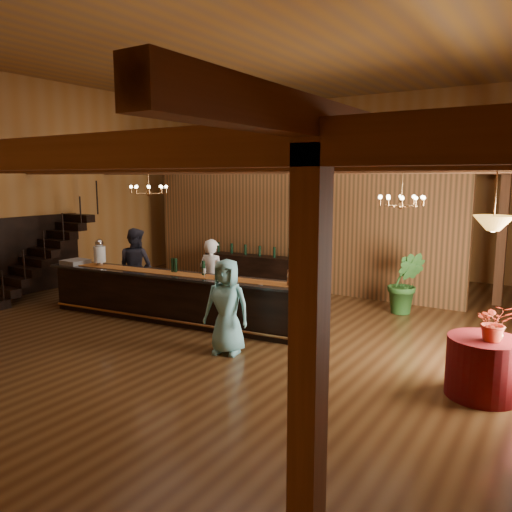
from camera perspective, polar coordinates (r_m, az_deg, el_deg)
The scene contains 27 objects.
floor at distance 10.57m, azimuth -2.71°, elevation -7.47°, with size 14.00×14.00×0.00m, color #422612.
ceiling at distance 10.44m, azimuth -2.95°, elevation 22.88°, with size 14.00×14.00×0.00m, color brown.
wall_back at distance 16.35m, azimuth 11.65°, elevation 7.97°, with size 12.00×0.10×5.50m, color #94602E.
wall_left at distance 14.46m, azimuth -22.78°, elevation 7.34°, with size 0.10×14.00×5.50m, color #94602E.
beam_grid at distance 10.55m, azimuth -1.22°, elevation 10.34°, with size 11.90×13.90×0.39m.
support_posts at distance 9.83m, azimuth -4.46°, elevation 0.81°, with size 9.20×10.20×3.20m.
partition_wall at distance 13.45m, azimuth 4.13°, elevation 2.82°, with size 9.00×0.18×3.10m, color brown.
staircase at distance 13.73m, azimuth -23.55°, elevation -0.10°, with size 1.00×2.80×2.00m.
backroom_boxes at distance 15.28m, azimuth 8.34°, elevation -0.37°, with size 4.10×0.60×1.10m.
tasting_bar at distance 10.59m, azimuth -9.61°, elevation -4.65°, with size 6.19×1.45×1.04m.
beverage_dispenser at distance 11.72m, azimuth -17.44°, elevation 0.33°, with size 0.26×0.26×0.60m.
glass_rack_tray at distance 12.15m, azimuth -19.95°, elevation -0.64°, with size 0.50×0.50×0.10m, color gray.
raffle_drum at distance 9.07m, azimuth 4.60°, elevation -2.44°, with size 0.34×0.24×0.30m.
bar_bottle_0 at distance 10.57m, azimuth -9.50°, elevation -1.04°, with size 0.07×0.07×0.30m, color black.
bar_bottle_1 at distance 10.53m, azimuth -9.18°, elevation -1.08°, with size 0.07×0.07×0.30m, color black.
bar_bottle_2 at distance 10.15m, azimuth -6.02°, elevation -1.38°, with size 0.07×0.07×0.30m, color black.
backbar_shelf at distance 13.51m, azimuth 0.42°, elevation -1.87°, with size 3.16×0.49×0.89m, color black.
round_table at distance 7.67m, azimuth 24.49°, elevation -11.50°, with size 0.96×0.96×0.83m, color #541110.
chandelier_left at distance 11.41m, azimuth -12.15°, elevation 7.47°, with size 0.80×0.80×0.63m.
chandelier_right at distance 9.19m, azimuth 16.27°, elevation 6.14°, with size 0.80×0.80×0.76m.
pendant_lamp at distance 7.24m, azimuth 25.51°, elevation 3.42°, with size 0.52×0.52×0.90m.
bartender at distance 10.70m, azimuth -5.05°, elevation -2.58°, with size 0.62×0.41×1.71m, color white.
staff_second at distance 12.16m, azimuth -13.56°, elevation -1.13°, with size 0.88×0.69×1.81m, color #282837.
guest at distance 8.54m, azimuth -3.37°, elevation -5.78°, with size 0.80×0.52×1.64m, color #76C6CD.
floor_plant at distance 11.46m, azimuth 16.72°, elevation -2.95°, with size 0.77×0.62×1.39m, color #295B20.
table_flowers at distance 7.39m, azimuth 25.60°, elevation -6.83°, with size 0.47×0.40×0.52m, color #B3351E.
table_vase at distance 7.44m, azimuth 25.74°, elevation -7.57°, with size 0.16×0.16×0.31m, color #A77340.
Camera 1 is at (5.86, -8.26, 3.00)m, focal length 35.00 mm.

